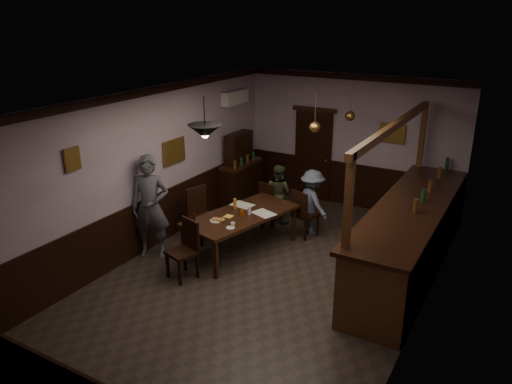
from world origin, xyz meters
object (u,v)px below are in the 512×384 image
Objects in this scene: chair_side at (200,212)px; sideboard at (241,175)px; pendant_iron at (205,131)px; pendant_brass_far at (350,116)px; chair_far_right at (303,212)px; soda_can at (242,213)px; person_standing at (150,207)px; coffee_cup at (233,224)px; person_seated_right at (312,202)px; chair_far_left at (269,202)px; person_seated_left at (278,193)px; chair_near at (186,246)px; dining_table at (241,217)px; bar_counter at (409,236)px; pendant_brass_mid at (315,127)px.

sideboard reaches higher than chair_side.
pendant_iron and pendant_brass_far have the same top height.
pendant_iron is at bearing -114.70° from pendant_brass_far.
sideboard reaches higher than chair_far_right.
pendant_brass_far is at bearing 64.10° from soda_can.
chair_far_right is 8.17× the size of soda_can.
person_standing is 1.56m from coffee_cup.
chair_far_left is at bearing 33.48° from person_seated_right.
sideboard is at bearing 11.10° from person_seated_right.
person_standing is at bearing 66.28° from chair_far_right.
sideboard is 2.99m from pendant_brass_far.
chair_far_right is at bearing -26.05° from sideboard.
person_seated_left is 1.36m from sideboard.
chair_near is at bearing -107.59° from soda_can.
dining_table is 0.51× the size of bar_counter.
chair_near is 0.76× the size of person_seated_right.
chair_side is at bearing 133.07° from chair_near.
person_seated_right is at bearing 63.60° from soda_can.
dining_table is 0.62m from coffee_cup.
pendant_brass_mid and pendant_brass_far have the same top height.
pendant_brass_mid reaches higher than chair_far_left.
coffee_cup is 2.28m from pendant_brass_mid.
person_seated_right is 2.08m from coffee_cup.
bar_counter is 5.70× the size of pendant_brass_mid.
pendant_brass_mid reaches higher than chair_near.
chair_far_right is 0.51× the size of person_standing.
pendant_brass_far reaches higher than person_seated_left.
person_standing is 4.56m from bar_counter.
dining_table is at bearing 93.25° from chair_near.
person_seated_right is 1.64× the size of pendant_brass_far.
person_seated_right reaches higher than coffee_cup.
chair_near reaches higher than soda_can.
pendant_brass_mid is (2.31, 1.90, 1.34)m from person_standing.
person_seated_left is 10.45× the size of soda_can.
pendant_brass_far is (0.39, 0.83, 1.63)m from person_seated_right.
bar_counter is (2.70, 1.35, -0.15)m from coffee_cup.
coffee_cup is (0.26, -2.19, 0.17)m from person_seated_left.
person_seated_left is 0.94× the size of person_seated_right.
bar_counter is 6.80× the size of pendant_iron.
pendant_brass_mid is at bearing -27.38° from sideboard.
coffee_cup is (-0.54, -1.71, 0.26)m from chair_far_right.
chair_far_right is 2.29m from sideboard.
pendant_brass_far reaches higher than chair_near.
pendant_iron is 0.84× the size of pendant_brass_far.
pendant_iron is (-3.07, -1.55, 1.78)m from bar_counter.
person_standing reaches higher than coffee_cup.
pendant_iron is (0.77, -0.81, 1.85)m from chair_side.
person_seated_left reaches higher than dining_table.
sideboard is (-0.36, 2.10, 0.09)m from chair_side.
chair_near is 3.80m from bar_counter.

